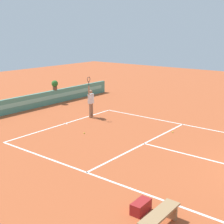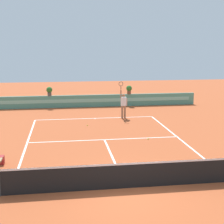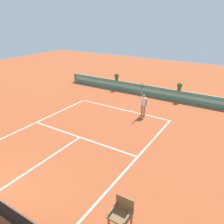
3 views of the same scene
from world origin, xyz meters
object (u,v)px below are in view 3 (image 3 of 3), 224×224
Objects in this scene: potted_plant_left at (117,76)px; umpire_chair at (121,221)px; potted_plant_right at (180,86)px; tennis_ball_near_baseline at (101,116)px; tennis_player at (143,103)px; tennis_ball_mid_court at (108,150)px.

umpire_chair is at bearing -58.60° from potted_plant_left.
potted_plant_left and potted_plant_right have the same top height.
potted_plant_right reaches higher than tennis_ball_near_baseline.
tennis_ball_mid_court is at bearing -86.13° from tennis_player.
potted_plant_left is at bearing 118.65° from tennis_ball_mid_court.
potted_plant_right is at bearing 58.97° from tennis_ball_near_baseline.
tennis_ball_near_baseline is 0.09× the size of potted_plant_left.
potted_plant_left is at bearing 137.72° from tennis_player.
umpire_chair is 31.47× the size of tennis_ball_near_baseline.
potted_plant_left is 6.57m from potted_plant_right.
tennis_player is 5.62m from tennis_ball_mid_court.
tennis_player is at bearing 35.39° from tennis_ball_near_baseline.
tennis_ball_mid_court is at bearing -95.32° from potted_plant_right.
tennis_player is at bearing 93.87° from tennis_ball_mid_court.
tennis_player is 38.01× the size of tennis_ball_near_baseline.
tennis_player is 3.57× the size of potted_plant_right.
umpire_chair is at bearing -51.72° from tennis_ball_near_baseline.
umpire_chair is 2.96× the size of potted_plant_right.
tennis_player is 38.01× the size of tennis_ball_mid_court.
umpire_chair is 17.72m from potted_plant_left.
potted_plant_right is at bearing 74.40° from tennis_player.
umpire_chair is 0.83× the size of tennis_player.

